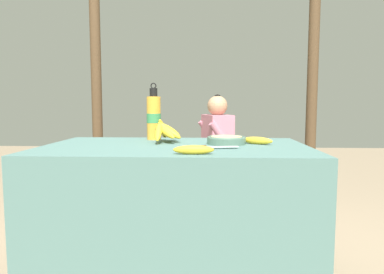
# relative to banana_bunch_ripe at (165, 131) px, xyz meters

# --- Properties ---
(market_counter) EXTENTS (1.40, 0.83, 0.77)m
(market_counter) POSITION_rel_banana_bunch_ripe_xyz_m (0.07, -0.14, -0.45)
(market_counter) COLOR #4C706B
(market_counter) RESTS_ON ground_plane
(banana_bunch_ripe) EXTENTS (0.17, 0.30, 0.14)m
(banana_bunch_ripe) POSITION_rel_banana_bunch_ripe_xyz_m (0.00, 0.00, 0.00)
(banana_bunch_ripe) COLOR #4C381E
(banana_bunch_ripe) RESTS_ON market_counter
(serving_bowl) EXTENTS (0.21, 0.21, 0.04)m
(serving_bowl) POSITION_rel_banana_bunch_ripe_xyz_m (0.35, -0.07, -0.04)
(serving_bowl) COLOR #4C6B5B
(serving_bowl) RESTS_ON market_counter
(water_bottle) EXTENTS (0.09, 0.09, 0.35)m
(water_bottle) POSITION_rel_banana_bunch_ripe_xyz_m (-0.09, 0.15, 0.07)
(water_bottle) COLOR gold
(water_bottle) RESTS_ON market_counter
(loose_banana_front) EXTENTS (0.18, 0.05, 0.04)m
(loose_banana_front) POSITION_rel_banana_bunch_ripe_xyz_m (0.18, -0.46, -0.05)
(loose_banana_front) COLOR gold
(loose_banana_front) RESTS_ON market_counter
(loose_banana_side) EXTENTS (0.17, 0.13, 0.04)m
(loose_banana_side) POSITION_rel_banana_bunch_ripe_xyz_m (0.51, -0.07, -0.05)
(loose_banana_side) COLOR gold
(loose_banana_side) RESTS_ON market_counter
(knife) EXTENTS (0.22, 0.07, 0.02)m
(knife) POSITION_rel_banana_bunch_ripe_xyz_m (0.26, -0.28, -0.06)
(knife) COLOR #BCBCC1
(knife) RESTS_ON market_counter
(wooden_bench) EXTENTS (1.30, 0.32, 0.38)m
(wooden_bench) POSITION_rel_banana_bunch_ripe_xyz_m (0.19, 1.13, -0.53)
(wooden_bench) COLOR #4C3823
(wooden_bench) RESTS_ON ground_plane
(seated_vendor) EXTENTS (0.46, 0.43, 1.08)m
(seated_vendor) POSITION_rel_banana_bunch_ripe_xyz_m (0.29, 1.08, -0.23)
(seated_vendor) COLOR #564C60
(seated_vendor) RESTS_ON ground_plane
(banana_bunch_green) EXTENTS (0.17, 0.26, 0.13)m
(banana_bunch_green) POSITION_rel_banana_bunch_ripe_xyz_m (-0.13, 1.13, -0.40)
(banana_bunch_green) COLOR #4C381E
(banana_bunch_green) RESTS_ON wooden_bench
(support_post_near) EXTENTS (0.10, 0.10, 2.54)m
(support_post_near) POSITION_rel_banana_bunch_ripe_xyz_m (-0.87, 1.46, 0.43)
(support_post_near) COLOR #4C3823
(support_post_near) RESTS_ON ground_plane
(support_post_far) EXTENTS (0.10, 0.10, 2.54)m
(support_post_far) POSITION_rel_banana_bunch_ripe_xyz_m (1.26, 1.46, 0.43)
(support_post_far) COLOR #4C3823
(support_post_far) RESTS_ON ground_plane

